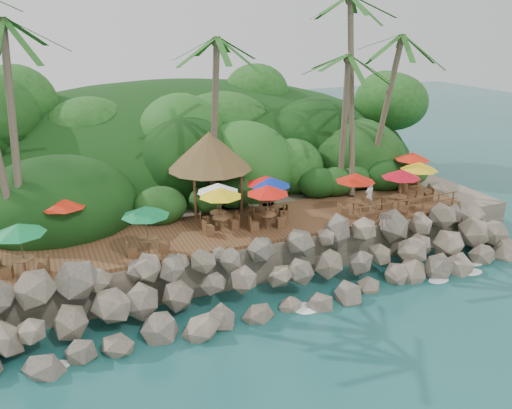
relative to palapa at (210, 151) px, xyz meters
name	(u,v)px	position (x,y,z in m)	size (l,w,h in m)	color
ground	(307,312)	(1.44, -9.41, -5.79)	(140.00, 140.00, 0.00)	#19514F
land_base	(201,192)	(1.44, 6.59, -4.74)	(32.00, 25.20, 2.10)	gray
jungle_hill	(174,178)	(1.44, 14.09, -5.79)	(44.80, 28.00, 15.40)	#143811
seawall	(288,272)	(1.44, -7.41, -4.64)	(29.00, 4.00, 2.30)	gray
terrace	(256,225)	(1.44, -3.41, -3.59)	(26.00, 5.00, 0.20)	brown
jungle_foliage	(206,210)	(1.44, 5.59, -5.79)	(44.00, 16.00, 12.00)	#143811
foam_line	(304,309)	(1.44, -9.11, -5.76)	(25.20, 0.80, 0.06)	white
palms	(234,24)	(1.40, -0.60, 6.91)	(28.72, 6.91, 13.33)	brown
palapa	(210,151)	(0.00, 0.00, 0.00)	(4.92, 4.92, 4.60)	brown
dining_clusters	(268,188)	(2.00, -3.67, -1.44)	(25.87, 5.47, 2.46)	brown
railing	(408,205)	(9.92, -5.76, -2.88)	(7.20, 0.10, 1.00)	brown
waiter	(369,195)	(8.53, -3.91, -2.68)	(0.59, 0.39, 1.63)	white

